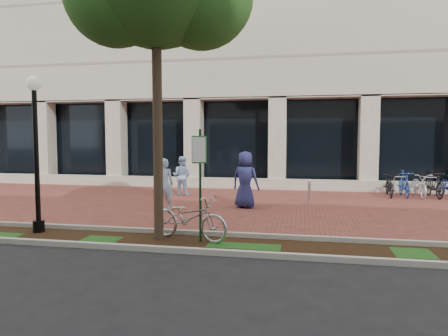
% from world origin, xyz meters
% --- Properties ---
extents(ground, '(120.00, 120.00, 0.00)m').
position_xyz_m(ground, '(0.00, 0.00, 0.00)').
color(ground, black).
rests_on(ground, ground).
extents(brick_plaza, '(40.00, 9.00, 0.01)m').
position_xyz_m(brick_plaza, '(0.00, 0.00, 0.01)').
color(brick_plaza, brown).
rests_on(brick_plaza, ground).
extents(planting_strip, '(40.00, 1.50, 0.01)m').
position_xyz_m(planting_strip, '(0.00, -5.25, 0.01)').
color(planting_strip, black).
rests_on(planting_strip, ground).
extents(curb_plaza_side, '(40.00, 0.12, 0.12)m').
position_xyz_m(curb_plaza_side, '(0.00, -4.50, 0.06)').
color(curb_plaza_side, '#AAAAA1').
rests_on(curb_plaza_side, ground).
extents(curb_street_side, '(40.00, 0.12, 0.12)m').
position_xyz_m(curb_street_side, '(0.00, -6.00, 0.06)').
color(curb_street_side, '#AAAAA1').
rests_on(curb_street_side, ground).
extents(near_office_building, '(40.00, 12.12, 16.00)m').
position_xyz_m(near_office_building, '(0.00, 10.47, 10.05)').
color(near_office_building, beige).
rests_on(near_office_building, ground).
extents(parking_sign, '(0.34, 0.07, 2.56)m').
position_xyz_m(parking_sign, '(0.85, -5.04, 1.62)').
color(parking_sign, '#163D1D').
rests_on(parking_sign, ground).
extents(lamppost, '(0.36, 0.36, 3.87)m').
position_xyz_m(lamppost, '(-3.35, -4.93, 2.19)').
color(lamppost, black).
rests_on(lamppost, ground).
extents(locked_bicycle, '(2.12, 1.26, 1.05)m').
position_xyz_m(locked_bicycle, '(0.56, -4.93, 0.53)').
color(locked_bicycle, '#B3B3B7').
rests_on(locked_bicycle, ground).
extents(pedestrian_left, '(0.71, 0.57, 1.70)m').
position_xyz_m(pedestrian_left, '(-1.29, -1.43, 0.85)').
color(pedestrian_left, '#97B7E1').
rests_on(pedestrian_left, ground).
extents(pedestrian_mid, '(0.83, 0.67, 1.61)m').
position_xyz_m(pedestrian_mid, '(-1.71, 1.93, 0.80)').
color(pedestrian_mid, '#97B8E1').
rests_on(pedestrian_mid, ground).
extents(pedestrian_right, '(1.06, 0.83, 1.92)m').
position_xyz_m(pedestrian_right, '(1.25, -0.48, 0.96)').
color(pedestrian_right, navy).
rests_on(pedestrian_right, ground).
extents(bollard, '(0.12, 0.12, 0.89)m').
position_xyz_m(bollard, '(3.39, 0.67, 0.45)').
color(bollard, silver).
rests_on(bollard, ground).
extents(bike_rack_cluster, '(3.54, 1.88, 1.06)m').
position_xyz_m(bike_rack_cluster, '(7.96, 3.24, 0.50)').
color(bike_rack_cluster, black).
rests_on(bike_rack_cluster, ground).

